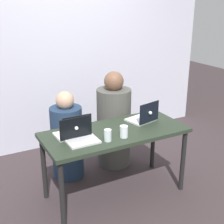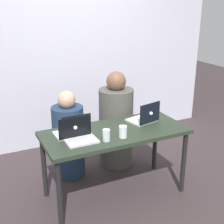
# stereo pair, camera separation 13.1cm
# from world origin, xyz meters

# --- Properties ---
(ground_plane) EXTENTS (12.00, 12.00, 0.00)m
(ground_plane) POSITION_xyz_m (0.00, 0.00, 0.00)
(ground_plane) COLOR #392E30
(back_wall) EXTENTS (4.50, 0.10, 2.45)m
(back_wall) POSITION_xyz_m (0.00, 1.52, 1.23)
(back_wall) COLOR silver
(back_wall) RESTS_ON ground
(desk) EXTENTS (1.47, 0.66, 0.74)m
(desk) POSITION_xyz_m (0.00, 0.00, 0.66)
(desk) COLOR #273224
(desk) RESTS_ON ground
(person_on_left) EXTENTS (0.42, 0.42, 1.04)m
(person_on_left) POSITION_xyz_m (-0.31, 0.59, 0.46)
(person_on_left) COLOR #21344F
(person_on_left) RESTS_ON ground
(person_on_right) EXTENTS (0.47, 0.47, 1.20)m
(person_on_right) POSITION_xyz_m (0.31, 0.59, 0.53)
(person_on_right) COLOR #4D4C46
(person_on_right) RESTS_ON ground
(laptop_back_left) EXTENTS (0.33, 0.26, 0.22)m
(laptop_back_left) POSITION_xyz_m (-0.42, 0.07, 0.79)
(laptop_back_left) COLOR silver
(laptop_back_left) RESTS_ON desk
(laptop_front_left) EXTENTS (0.29, 0.26, 0.22)m
(laptop_front_left) POSITION_xyz_m (-0.39, -0.05, 0.79)
(laptop_front_left) COLOR silver
(laptop_front_left) RESTS_ON desk
(laptop_back_right) EXTENTS (0.33, 0.30, 0.23)m
(laptop_back_right) POSITION_xyz_m (0.39, 0.07, 0.79)
(laptop_back_right) COLOR silver
(laptop_back_right) RESTS_ON desk
(water_glass_left) EXTENTS (0.07, 0.07, 0.11)m
(water_glass_left) POSITION_xyz_m (-0.18, -0.18, 0.79)
(water_glass_left) COLOR silver
(water_glass_left) RESTS_ON desk
(water_glass_center) EXTENTS (0.08, 0.08, 0.11)m
(water_glass_center) POSITION_xyz_m (0.00, -0.17, 0.79)
(water_glass_center) COLOR white
(water_glass_center) RESTS_ON desk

